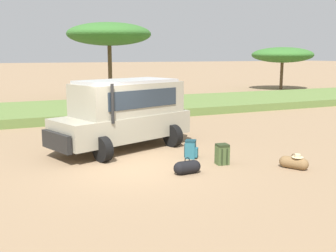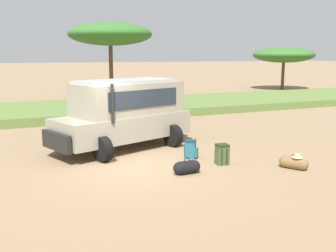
% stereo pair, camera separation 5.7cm
% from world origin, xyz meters
% --- Properties ---
extents(ground_plane, '(320.00, 320.00, 0.00)m').
position_xyz_m(ground_plane, '(0.00, 0.00, 0.00)').
color(ground_plane, '#8C7051').
extents(grass_bank, '(120.00, 7.00, 0.44)m').
position_xyz_m(grass_bank, '(0.00, 11.54, 0.22)').
color(grass_bank, '#5B7538').
rests_on(grass_bank, ground_plane).
extents(safari_vehicle, '(5.44, 3.69, 2.44)m').
position_xyz_m(safari_vehicle, '(0.59, 2.45, 1.29)').
color(safari_vehicle, gray).
rests_on(safari_vehicle, ground_plane).
extents(backpack_beside_front_wheel, '(0.40, 0.45, 0.63)m').
position_xyz_m(backpack_beside_front_wheel, '(2.63, -0.76, 0.31)').
color(backpack_beside_front_wheel, '#42562D').
rests_on(backpack_beside_front_wheel, ground_plane).
extents(backpack_cluster_center, '(0.50, 0.47, 0.60)m').
position_xyz_m(backpack_cluster_center, '(2.09, 0.27, 0.29)').
color(backpack_cluster_center, '#235B6B').
rests_on(backpack_cluster_center, ground_plane).
extents(duffel_bag_low_black_case, '(0.60, 0.79, 0.45)m').
position_xyz_m(duffel_bag_low_black_case, '(4.32, -2.02, 0.18)').
color(duffel_bag_low_black_case, brown).
rests_on(duffel_bag_low_black_case, ground_plane).
extents(duffel_bag_soft_canvas, '(0.82, 0.39, 0.47)m').
position_xyz_m(duffel_bag_soft_canvas, '(1.22, -1.20, 0.19)').
color(duffel_bag_soft_canvas, black).
rests_on(duffel_bag_soft_canvas, ground_plane).
extents(acacia_tree_centre_back, '(6.28, 6.49, 5.67)m').
position_xyz_m(acacia_tree_centre_back, '(4.60, 18.68, 4.80)').
color(acacia_tree_centre_back, brown).
rests_on(acacia_tree_centre_back, ground_plane).
extents(acacia_tree_right_mid, '(6.03, 5.34, 4.00)m').
position_xyz_m(acacia_tree_right_mid, '(21.72, 19.53, 3.27)').
color(acacia_tree_right_mid, brown).
rests_on(acacia_tree_right_mid, ground_plane).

